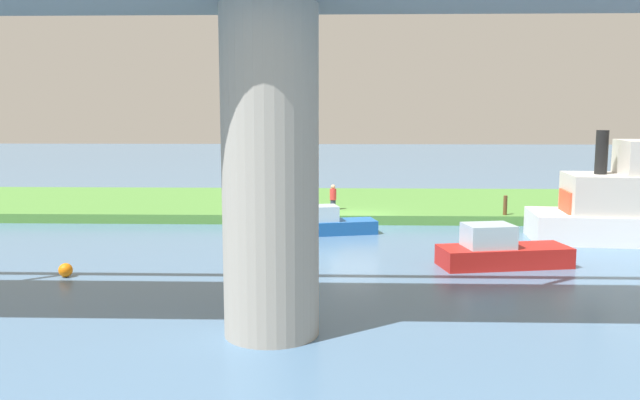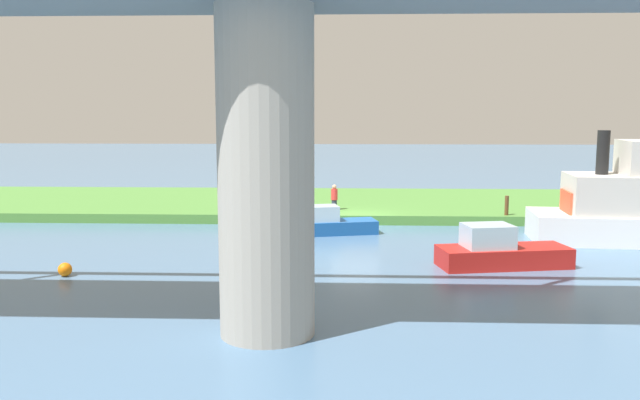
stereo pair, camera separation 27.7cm
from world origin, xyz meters
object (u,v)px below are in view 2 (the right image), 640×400
(mooring_post, at_px, (507,205))
(marker_buoy, at_px, (65,270))
(person_on_bank, at_px, (334,197))
(bridge_pylon, at_px, (266,174))
(houseboat_blue, at_px, (331,224))
(riverboat_paddlewheel, at_px, (500,252))

(mooring_post, height_order, marker_buoy, mooring_post)
(person_on_bank, bearing_deg, bridge_pylon, 85.72)
(marker_buoy, bearing_deg, mooring_post, -147.92)
(mooring_post, height_order, houseboat_blue, mooring_post)
(bridge_pylon, relative_size, houseboat_blue, 1.97)
(riverboat_paddlewheel, bearing_deg, person_on_bank, -59.18)
(bridge_pylon, bearing_deg, houseboat_blue, -95.25)
(person_on_bank, xyz_separation_m, marker_buoy, (9.45, 13.09, -0.95))
(person_on_bank, distance_m, houseboat_blue, 4.49)
(bridge_pylon, height_order, houseboat_blue, bridge_pylon)
(riverboat_paddlewheel, bearing_deg, houseboat_blue, -44.54)
(riverboat_paddlewheel, height_order, marker_buoy, riverboat_paddlewheel)
(person_on_bank, bearing_deg, houseboat_blue, 88.90)
(person_on_bank, distance_m, marker_buoy, 16.17)
(person_on_bank, distance_m, mooring_post, 9.13)
(mooring_post, relative_size, riverboat_paddlewheel, 0.20)
(riverboat_paddlewheel, bearing_deg, mooring_post, -104.68)
(bridge_pylon, relative_size, marker_buoy, 17.23)
(person_on_bank, relative_size, riverboat_paddlewheel, 0.27)
(person_on_bank, xyz_separation_m, mooring_post, (-9.00, 1.52, -0.19))
(bridge_pylon, xyz_separation_m, marker_buoy, (8.04, -5.81, -4.06))
(bridge_pylon, relative_size, person_on_bank, 6.20)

